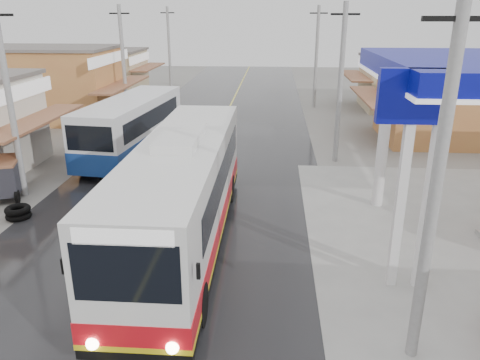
{
  "coord_description": "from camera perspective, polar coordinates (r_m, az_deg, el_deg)",
  "views": [
    {
      "loc": [
        3.67,
        -9.13,
        7.52
      ],
      "look_at": [
        2.5,
        7.01,
        1.67
      ],
      "focal_mm": 35.0,
      "sensor_mm": 36.0,
      "label": 1
    }
  ],
  "objects": [
    {
      "name": "second_bus",
      "position": [
        26.02,
        -13.03,
        6.41
      ],
      "size": [
        3.56,
        9.7,
        3.15
      ],
      "rotation": [
        0.0,
        0.0,
        -0.11
      ],
      "color": "silver",
      "rests_on": "road"
    },
    {
      "name": "utility_poles_left",
      "position": [
        28.32,
        -18.18,
        3.45
      ],
      "size": [
        1.6,
        50.0,
        8.0
      ],
      "primitive_type": null,
      "color": "gray",
      "rests_on": "ground"
    },
    {
      "name": "road",
      "position": [
        25.54,
        -4.3,
        2.7
      ],
      "size": [
        12.0,
        90.0,
        0.02
      ],
      "primitive_type": "cube",
      "color": "black",
      "rests_on": "ground"
    },
    {
      "name": "tricycle_near",
      "position": [
        22.14,
        -26.94,
        0.41
      ],
      "size": [
        2.07,
        2.38,
        1.69
      ],
      "rotation": [
        0.0,
        0.0,
        0.33
      ],
      "color": "#26262D",
      "rests_on": "ground"
    },
    {
      "name": "ground",
      "position": [
        12.39,
        -14.78,
        -18.3
      ],
      "size": [
        120.0,
        120.0,
        0.0
      ],
      "primitive_type": "plane",
      "color": "slate",
      "rests_on": "ground"
    },
    {
      "name": "shopfronts_left",
      "position": [
        32.72,
        -26.7,
        4.44
      ],
      "size": [
        11.0,
        44.0,
        5.2
      ],
      "primitive_type": null,
      "color": "tan",
      "rests_on": "ground"
    },
    {
      "name": "cyclist",
      "position": [
        22.82,
        -15.58,
        1.48
      ],
      "size": [
        1.0,
        1.82,
        1.86
      ],
      "rotation": [
        0.0,
        0.0,
        -0.24
      ],
      "color": "black",
      "rests_on": "ground"
    },
    {
      "name": "utility_poles_right",
      "position": [
        25.5,
        11.48,
        2.29
      ],
      "size": [
        1.6,
        36.0,
        8.0
      ],
      "primitive_type": null,
      "color": "gray",
      "rests_on": "ground"
    },
    {
      "name": "coach_bus",
      "position": [
        15.61,
        -6.86,
        -1.48
      ],
      "size": [
        2.94,
        12.5,
        3.9
      ],
      "rotation": [
        0.0,
        0.0,
        0.0
      ],
      "color": "silver",
      "rests_on": "road"
    },
    {
      "name": "tyre_stack",
      "position": [
        19.93,
        -25.43,
        -3.59
      ],
      "size": [
        0.96,
        0.96,
        0.49
      ],
      "color": "black",
      "rests_on": "ground"
    },
    {
      "name": "centre_line",
      "position": [
        25.54,
        -4.3,
        2.73
      ],
      "size": [
        0.15,
        90.0,
        0.01
      ],
      "primitive_type": "cube",
      "color": "#D8CC4C",
      "rests_on": "road"
    }
  ]
}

